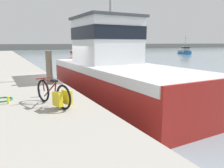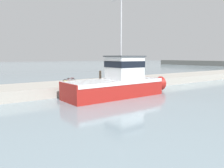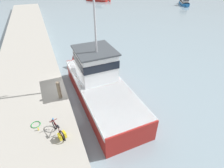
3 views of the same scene
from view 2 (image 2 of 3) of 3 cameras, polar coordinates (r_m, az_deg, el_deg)
ground_plane at (r=23.37m, az=1.67°, el=-2.30°), size 320.00×320.00×0.00m
dock_pier at (r=26.32m, az=-3.21°, el=-0.16°), size 5.62×80.00×0.99m
fishing_boat_main at (r=21.19m, az=1.90°, el=0.61°), size 3.63×11.64×11.06m
bicycle_touring at (r=22.41m, az=-11.45°, el=0.54°), size 0.74×1.65×0.72m
mooring_post at (r=23.55m, az=-3.09°, el=1.84°), size 0.25×0.25×1.36m
hose_coil at (r=24.17m, az=-9.66°, el=0.32°), size 0.57×0.57×0.04m
water_bottle_by_bike at (r=23.81m, az=-10.63°, el=0.40°), size 0.06×0.06×0.21m
water_bottle_on_curb at (r=23.19m, az=-8.74°, el=0.31°), size 0.06×0.06×0.24m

